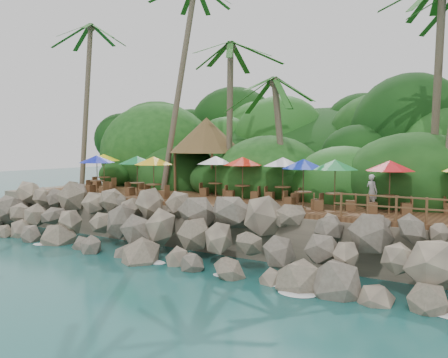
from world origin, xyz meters
The scene contains 12 objects.
ground centered at (0.00, 0.00, 0.00)m, with size 140.00×140.00×0.00m, color #19514F.
land_base centered at (0.00, 16.00, 1.05)m, with size 32.00×25.20×2.10m, color gray.
jungle_hill centered at (0.00, 23.50, 0.00)m, with size 44.80×28.00×15.40m, color #143811.
seawall centered at (0.00, 2.00, 1.15)m, with size 29.00×4.00×2.30m, color gray, non-canonical shape.
terrace centered at (0.00, 6.00, 2.20)m, with size 26.00×5.00×0.20m, color brown.
jungle_foliage centered at (0.00, 15.00, 0.00)m, with size 44.00×16.00×12.00m, color #143811, non-canonical shape.
foam_line centered at (0.00, 0.30, 0.03)m, with size 25.20×0.80×0.06m.
palms centered at (0.31, 8.78, 12.36)m, with size 30.76×6.65×14.34m.
palapa centered at (-3.48, 9.24, 5.79)m, with size 4.73×4.73×4.60m.
dining_clusters centered at (1.32, 5.96, 4.19)m, with size 23.86×5.27×2.28m.
railing centered at (10.64, 3.65, 2.91)m, with size 7.20×0.10×1.00m.
waiter centered at (7.69, 6.65, 3.10)m, with size 0.58×0.38×1.60m, color white.
Camera 1 is at (14.31, -15.49, 5.33)m, focal length 39.02 mm.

